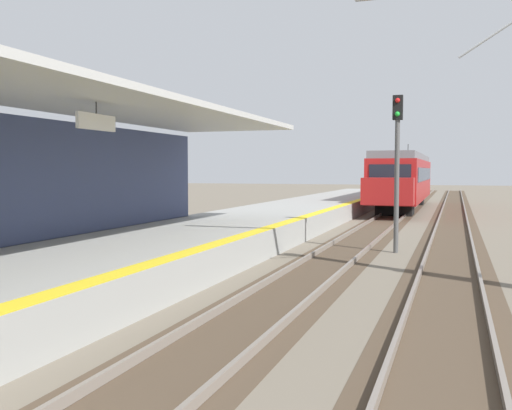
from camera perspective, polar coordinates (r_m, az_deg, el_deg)
station_platform at (r=19.95m, az=-4.38°, el=-3.16°), size 5.00×80.00×0.91m
track_pair_nearest_platform at (r=22.61m, az=10.07°, el=-3.45°), size 2.34×120.00×0.16m
track_pair_middle at (r=22.33m, az=18.73°, el=-3.67°), size 2.34×120.00×0.16m
approaching_train at (r=41.89m, az=14.34°, el=2.56°), size 2.93×19.60×4.76m
rail_signal_post at (r=19.63m, az=13.77°, el=4.66°), size 0.32×0.34×5.20m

